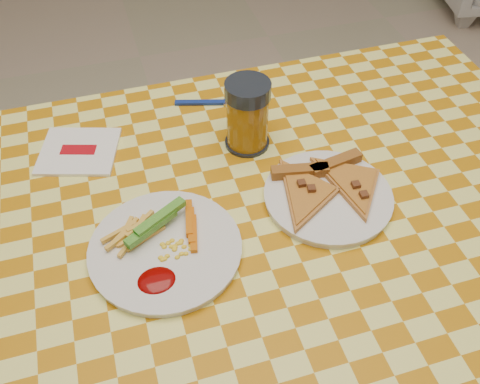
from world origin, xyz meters
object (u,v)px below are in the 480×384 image
(plate_right, at_px, (328,197))
(drink_glass, at_px, (247,116))
(plate_left, at_px, (166,250))
(table, at_px, (251,247))

(plate_right, height_order, drink_glass, drink_glass)
(plate_left, bearing_deg, drink_glass, 46.53)
(table, distance_m, drink_glass, 0.24)
(plate_right, bearing_deg, table, -176.63)
(plate_left, xyz_separation_m, drink_glass, (0.20, 0.22, 0.06))
(plate_right, relative_size, drink_glass, 1.58)
(plate_left, xyz_separation_m, plate_right, (0.30, 0.03, 0.00))
(plate_left, relative_size, plate_right, 1.09)
(table, relative_size, drink_glass, 9.13)
(drink_glass, bearing_deg, table, -105.22)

